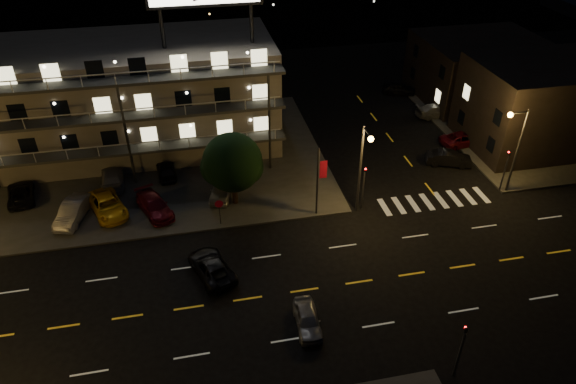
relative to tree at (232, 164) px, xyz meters
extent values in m
plane|color=black|center=(1.51, -11.33, -4.02)|extent=(140.00, 140.00, 0.00)
cube|color=#323230|center=(-12.49, 8.67, -3.95)|extent=(44.00, 24.00, 0.15)
cube|color=#323230|center=(31.51, 8.67, -3.95)|extent=(16.00, 24.00, 0.15)
cube|color=gray|center=(-8.49, 12.67, 0.98)|extent=(28.00, 12.00, 10.00)
cube|color=gray|center=(-8.49, 12.67, 6.23)|extent=(28.00, 12.00, 0.50)
cube|color=#323230|center=(-8.49, 5.77, -0.87)|extent=(28.00, 1.80, 0.25)
cube|color=#323230|center=(-8.49, 5.77, 2.33)|extent=(28.00, 1.80, 0.25)
cube|color=#323230|center=(-8.49, 5.77, 5.53)|extent=(28.00, 1.80, 0.25)
cylinder|color=black|center=(-4.49, 10.67, 8.23)|extent=(0.36, 0.36, 3.50)
cylinder|color=black|center=(3.51, 10.67, 8.23)|extent=(0.36, 0.36, 3.50)
cube|color=black|center=(31.51, 4.67, 0.23)|extent=(14.00, 10.00, 8.50)
cube|color=black|center=(31.51, 16.67, -0.52)|extent=(14.00, 12.00, 7.00)
cylinder|color=#2D2D30|center=(10.01, -3.03, -0.02)|extent=(0.20, 0.20, 8.00)
cylinder|color=#2D2D30|center=(10.01, -3.83, 3.78)|extent=(0.12, 1.80, 0.12)
sphere|color=gold|center=(10.01, -4.63, 3.68)|extent=(0.44, 0.44, 0.44)
cylinder|color=#2D2D30|center=(24.01, -3.03, -0.02)|extent=(0.20, 0.20, 8.00)
cylinder|color=#2D2D30|center=(23.21, -3.03, 3.78)|extent=(1.80, 0.12, 0.12)
sphere|color=gold|center=(22.41, -3.03, 3.68)|extent=(0.44, 0.44, 0.44)
cylinder|color=#2D2D30|center=(10.51, -2.83, -2.22)|extent=(0.14, 0.14, 3.60)
imported|color=black|center=(10.51, -2.83, 0.08)|extent=(0.20, 0.16, 1.00)
sphere|color=#FF0C0C|center=(10.51, -2.95, -0.02)|extent=(0.14, 0.14, 0.14)
cylinder|color=#2D2D30|center=(10.51, -19.83, -2.22)|extent=(0.14, 0.14, 3.60)
imported|color=black|center=(10.51, -19.83, 0.08)|extent=(0.20, 0.16, 1.00)
sphere|color=#FF0C0C|center=(10.51, -19.71, -0.02)|extent=(0.14, 0.14, 0.14)
cylinder|color=#2D2D30|center=(23.51, -2.83, -2.22)|extent=(0.14, 0.14, 3.60)
imported|color=black|center=(23.51, -2.83, 0.08)|extent=(0.16, 0.20, 1.00)
sphere|color=#FF0C0C|center=(23.39, -2.83, -0.02)|extent=(0.14, 0.14, 0.14)
cylinder|color=#2D2D30|center=(6.51, -2.93, -0.82)|extent=(0.16, 0.16, 6.40)
cube|color=#B40C29|center=(6.96, -2.93, 0.38)|extent=(0.60, 0.04, 1.60)
cylinder|color=#2D2D30|center=(-1.49, -2.73, -2.92)|extent=(0.08, 0.08, 2.20)
cylinder|color=#B40C29|center=(-1.49, -2.78, -1.87)|extent=(0.91, 0.04, 0.91)
cylinder|color=black|center=(0.05, -0.01, -2.72)|extent=(0.48, 0.48, 2.30)
sphere|color=black|center=(0.05, -0.01, 0.15)|extent=(4.99, 4.99, 4.99)
sphere|color=black|center=(-1.10, 0.37, -0.42)|extent=(3.07, 3.07, 3.07)
sphere|color=black|center=(1.10, -0.39, -0.23)|extent=(2.88, 2.88, 2.88)
imported|color=gray|center=(-13.24, 0.33, -3.11)|extent=(2.79, 4.91, 1.53)
imported|color=#ECAF16|center=(-10.53, 0.72, -3.16)|extent=(4.05, 5.65, 1.43)
imported|color=#520B16|center=(-6.70, -0.08, -3.17)|extent=(3.65, 5.19, 1.40)
imported|color=gray|center=(-1.01, 1.22, -3.16)|extent=(2.71, 4.50, 1.44)
imported|color=black|center=(-18.10, 4.26, -3.25)|extent=(2.96, 4.84, 1.25)
imported|color=gray|center=(-10.46, 5.18, -3.16)|extent=(2.38, 5.07, 1.43)
imported|color=black|center=(-5.69, 5.64, -3.17)|extent=(2.10, 4.27, 1.40)
imported|color=#520B16|center=(-0.40, 5.62, -3.16)|extent=(3.03, 4.60, 1.43)
imported|color=black|center=(21.03, 2.28, -3.31)|extent=(4.56, 2.88, 1.42)
imported|color=#520B16|center=(24.26, 5.72, -3.35)|extent=(5.09, 2.91, 1.34)
imported|color=gray|center=(24.53, 12.41, -3.32)|extent=(4.88, 2.11, 1.40)
imported|color=black|center=(22.71, 19.22, -3.34)|extent=(4.33, 3.10, 1.37)
imported|color=gray|center=(2.96, -14.46, -3.39)|extent=(1.68, 3.79, 1.27)
imported|color=black|center=(-2.65, -8.33, -3.34)|extent=(3.68, 5.34, 1.36)
camera|label=1|loc=(-2.84, -36.24, 21.90)|focal=32.00mm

